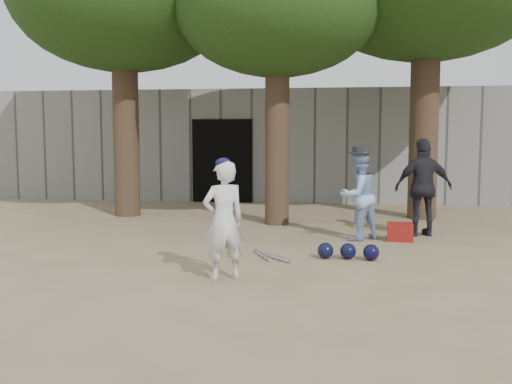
# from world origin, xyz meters

# --- Properties ---
(ground) EXTENTS (70.00, 70.00, 0.00)m
(ground) POSITION_xyz_m (0.00, 0.00, 0.00)
(ground) COLOR #937C5E
(ground) RESTS_ON ground
(boy_player) EXTENTS (0.63, 0.58, 1.45)m
(boy_player) POSITION_xyz_m (0.38, -0.33, 0.73)
(boy_player) COLOR silver
(boy_player) RESTS_ON ground
(spectator_blue) EXTENTS (0.93, 0.90, 1.50)m
(spectator_blue) POSITION_xyz_m (2.13, 2.62, 0.75)
(spectator_blue) COLOR #8FB1DE
(spectator_blue) RESTS_ON ground
(spectator_dark) EXTENTS (1.06, 0.59, 1.71)m
(spectator_dark) POSITION_xyz_m (3.28, 3.17, 0.86)
(spectator_dark) COLOR black
(spectator_dark) RESTS_ON ground
(red_bag) EXTENTS (0.45, 0.35, 0.30)m
(red_bag) POSITION_xyz_m (2.83, 2.60, 0.15)
(red_bag) COLOR maroon
(red_bag) RESTS_ON ground
(back_building) EXTENTS (16.00, 5.24, 3.00)m
(back_building) POSITION_xyz_m (-0.00, 10.33, 1.50)
(back_building) COLOR gray
(back_building) RESTS_ON ground
(helmet_row) EXTENTS (0.87, 0.28, 0.23)m
(helmet_row) POSITION_xyz_m (1.92, 1.02, 0.11)
(helmet_row) COLOR black
(helmet_row) RESTS_ON ground
(bat_pile) EXTENTS (0.63, 0.73, 0.06)m
(bat_pile) POSITION_xyz_m (0.78, 0.95, 0.03)
(bat_pile) COLOR silver
(bat_pile) RESTS_ON ground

